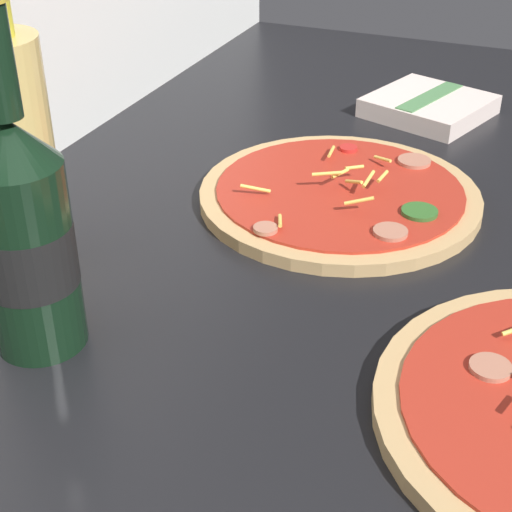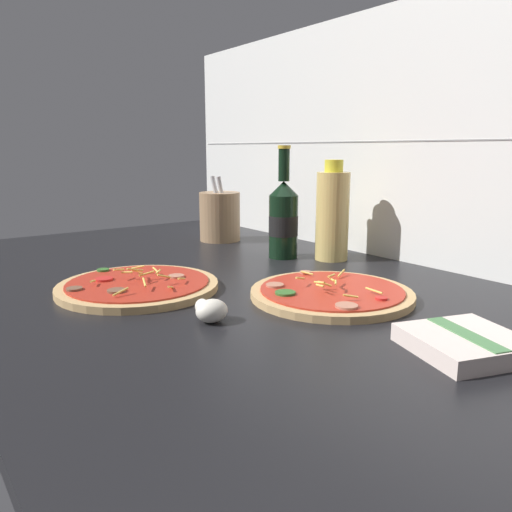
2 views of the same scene
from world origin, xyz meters
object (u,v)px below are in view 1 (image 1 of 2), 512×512
at_px(pizza_far, 340,195).
at_px(oil_bottle, 8,155).
at_px(beer_bottle, 24,233).
at_px(dish_towel, 429,106).

bearing_deg(pizza_far, oil_bottle, 135.26).
xyz_separation_m(beer_bottle, dish_towel, (0.59, -0.18, -0.08)).
bearing_deg(oil_bottle, beer_bottle, -137.67).
xyz_separation_m(pizza_far, beer_bottle, (-0.31, 0.14, 0.09)).
relative_size(beer_bottle, dish_towel, 1.56).
bearing_deg(beer_bottle, pizza_far, -25.00).
xyz_separation_m(oil_bottle, dish_towel, (0.50, -0.26, -0.10)).
xyz_separation_m(beer_bottle, oil_bottle, (0.09, 0.08, 0.01)).
height_order(pizza_far, dish_towel, pizza_far).
relative_size(pizza_far, dish_towel, 1.69).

